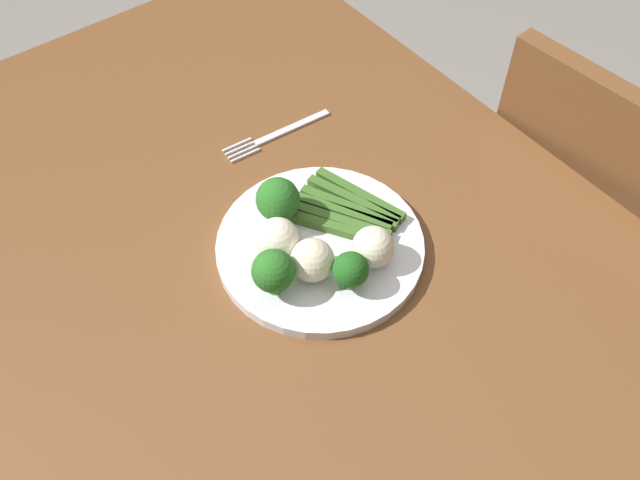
{
  "coord_description": "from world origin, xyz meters",
  "views": [
    {
      "loc": [
        -0.43,
        0.27,
        1.43
      ],
      "look_at": [
        -0.02,
        -0.05,
        0.76
      ],
      "focal_mm": 39.39,
      "sensor_mm": 36.0,
      "label": 1
    }
  ],
  "objects": [
    {
      "name": "ground_plane",
      "position": [
        0.0,
        0.0,
        -0.01
      ],
      "size": [
        6.0,
        6.0,
        0.02
      ],
      "primitive_type": "cube",
      "color": "gray"
    },
    {
      "name": "dining_table",
      "position": [
        0.0,
        0.0,
        0.62
      ],
      "size": [
        1.15,
        0.8,
        0.74
      ],
      "color": "brown",
      "rests_on": "ground_plane"
    },
    {
      "name": "chair",
      "position": [
        -0.15,
        -0.54,
        0.5
      ],
      "size": [
        0.43,
        0.43,
        0.87
      ],
      "rotation": [
        0.0,
        0.0,
        0.08
      ],
      "color": "brown",
      "rests_on": "ground_plane"
    },
    {
      "name": "plate",
      "position": [
        -0.02,
        -0.05,
        0.75
      ],
      "size": [
        0.25,
        0.25,
        0.01
      ],
      "primitive_type": "cylinder",
      "color": "white",
      "rests_on": "dining_table"
    },
    {
      "name": "asparagus_bundle",
      "position": [
        -0.0,
        -0.1,
        0.76
      ],
      "size": [
        0.15,
        0.12,
        0.01
      ],
      "rotation": [
        0.0,
        0.0,
        0.48
      ],
      "color": "#3D6626",
      "rests_on": "plate"
    },
    {
      "name": "broccoli_near_center",
      "position": [
        -0.04,
        0.03,
        0.79
      ],
      "size": [
        0.05,
        0.05,
        0.06
      ],
      "color": "#568E33",
      "rests_on": "plate"
    },
    {
      "name": "broccoli_outer_edge",
      "position": [
        -0.09,
        -0.04,
        0.79
      ],
      "size": [
        0.04,
        0.04,
        0.05
      ],
      "color": "#4C7F2B",
      "rests_on": "plate"
    },
    {
      "name": "broccoli_back",
      "position": [
        0.04,
        -0.03,
        0.8
      ],
      "size": [
        0.05,
        0.05,
        0.07
      ],
      "color": "#568E33",
      "rests_on": "plate"
    },
    {
      "name": "cauliflower_front_left",
      "position": [
        0.0,
        -0.0,
        0.78
      ],
      "size": [
        0.05,
        0.05,
        0.05
      ],
      "primitive_type": "sphere",
      "color": "silver",
      "rests_on": "plate"
    },
    {
      "name": "cauliflower_back_right",
      "position": [
        -0.08,
        -0.08,
        0.78
      ],
      "size": [
        0.05,
        0.05,
        0.05
      ],
      "primitive_type": "sphere",
      "color": "silver",
      "rests_on": "plate"
    },
    {
      "name": "cauliflower_mid",
      "position": [
        -0.05,
        -0.01,
        0.78
      ],
      "size": [
        0.05,
        0.05,
        0.05
      ],
      "primitive_type": "sphere",
      "color": "beige",
      "rests_on": "plate"
    },
    {
      "name": "fork",
      "position": [
        0.18,
        -0.12,
        0.75
      ],
      "size": [
        0.03,
        0.17,
        0.0
      ],
      "rotation": [
        0.0,
        0.0,
        1.5
      ],
      "color": "silver",
      "rests_on": "dining_table"
    }
  ]
}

